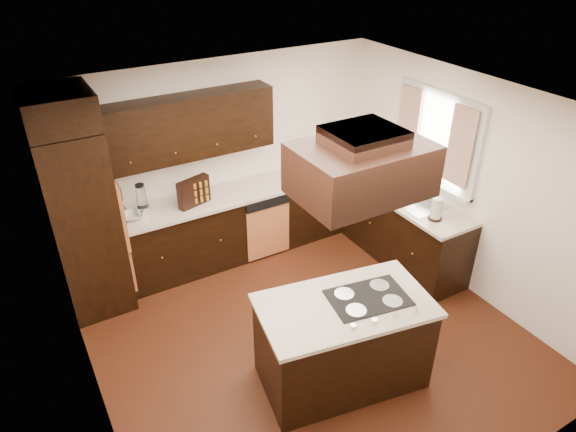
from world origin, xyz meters
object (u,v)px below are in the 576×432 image
object	(u,v)px
island	(342,344)
range_hood	(361,170)
spice_rack	(194,192)
oven_column	(84,223)

from	to	relation	value
island	range_hood	xyz separation A→B (m)	(0.13, 0.09, 1.72)
range_hood	spice_rack	bearing A→B (deg)	105.40
oven_column	island	xyz separation A→B (m)	(1.74, -2.35, -0.62)
oven_column	spice_rack	distance (m)	1.25
oven_column	spice_rack	size ratio (longest dim) A/B	5.19
oven_column	range_hood	distance (m)	3.13
range_hood	spice_rack	distance (m)	2.59
spice_rack	range_hood	bearing A→B (deg)	-91.54
island	range_hood	world-z (taller)	range_hood
island	spice_rack	world-z (taller)	spice_rack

